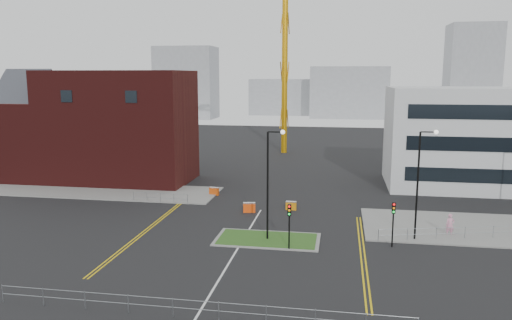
{
  "coord_description": "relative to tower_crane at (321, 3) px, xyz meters",
  "views": [
    {
      "loc": [
        7.72,
        -31.13,
        13.49
      ],
      "look_at": [
        -0.61,
        17.71,
        5.0
      ],
      "focal_mm": 35.0,
      "sensor_mm": 36.0,
      "label": 1
    }
  ],
  "objects": [
    {
      "name": "pedestrian",
      "position": [
        13.15,
        -42.81,
        -24.08
      ],
      "size": [
        0.7,
        0.47,
        1.91
      ],
      "primitive_type": "imported",
      "rotation": [
        0.0,
        0.0,
        0.01
      ],
      "color": "pink",
      "rests_on": "ground"
    },
    {
      "name": "island_kerb",
      "position": [
        -1.93,
        -46.49,
        -24.99
      ],
      "size": [
        8.6,
        4.6,
        0.08
      ],
      "primitive_type": "cube",
      "color": "slate",
      "rests_on": "ground"
    },
    {
      "name": "ground",
      "position": [
        -3.93,
        -54.49,
        -25.03
      ],
      "size": [
        200.0,
        200.0,
        0.0
      ],
      "primitive_type": "plane",
      "color": "black",
      "rests_on": "ground"
    },
    {
      "name": "barrier_left",
      "position": [
        -10.18,
        -32.09,
        -24.54
      ],
      "size": [
        1.13,
        0.58,
        0.91
      ],
      "color": "#C9440B",
      "rests_on": "ground"
    },
    {
      "name": "yellow_right_a",
      "position": [
        5.57,
        -48.49,
        -25.03
      ],
      "size": [
        0.12,
        20.0,
        0.01
      ],
      "primitive_type": "cube",
      "color": "gold",
      "rests_on": "ground"
    },
    {
      "name": "traffic_light_island",
      "position": [
        0.07,
        -48.51,
        -22.46
      ],
      "size": [
        0.28,
        0.33,
        3.65
      ],
      "color": "black",
      "rests_on": "ground"
    },
    {
      "name": "brick_building",
      "position": [
        -26.91,
        -26.49,
        -18.18
      ],
      "size": [
        24.2,
        10.07,
        14.24
      ],
      "color": "#441211",
      "rests_on": "ground"
    },
    {
      "name": "skyline_b",
      "position": [
        6.07,
        75.51,
        -17.03
      ],
      "size": [
        24.0,
        12.0,
        16.0
      ],
      "primitive_type": "cube",
      "color": "gray",
      "rests_on": "ground"
    },
    {
      "name": "barrier_mid",
      "position": [
        -0.93,
        -36.87,
        -24.55
      ],
      "size": [
        1.07,
        0.41,
        0.88
      ],
      "color": "orange",
      "rests_on": "ground"
    },
    {
      "name": "skyline_d",
      "position": [
        -11.93,
        85.51,
        -19.03
      ],
      "size": [
        30.0,
        12.0,
        12.0
      ],
      "primitive_type": "cube",
      "color": "gray",
      "rests_on": "ground"
    },
    {
      "name": "streetlamp_right_near",
      "position": [
        10.29,
        -44.49,
        -19.62
      ],
      "size": [
        1.46,
        0.36,
        9.18
      ],
      "color": "black",
      "rests_on": "ground"
    },
    {
      "name": "office_block",
      "position": [
        22.07,
        -22.51,
        -19.03
      ],
      "size": [
        25.0,
        12.2,
        12.0
      ],
      "color": "silver",
      "rests_on": "ground"
    },
    {
      "name": "railing_right",
      "position": [
        16.57,
        -42.99,
        -24.25
      ],
      "size": [
        19.05,
        5.05,
        1.1
      ],
      "color": "gray",
      "rests_on": "ground"
    },
    {
      "name": "grass_island",
      "position": [
        -1.93,
        -46.49,
        -24.97
      ],
      "size": [
        8.0,
        4.0,
        0.12
      ],
      "primitive_type": "cube",
      "color": "#234D19",
      "rests_on": "ground"
    },
    {
      "name": "railing_left",
      "position": [
        -14.93,
        -36.49,
        -24.29
      ],
      "size": [
        6.05,
        0.05,
        1.1
      ],
      "color": "gray",
      "rests_on": "ground"
    },
    {
      "name": "pavement_right",
      "position": [
        18.07,
        -40.49,
        -24.97
      ],
      "size": [
        24.0,
        10.0,
        0.12
      ],
      "primitive_type": "cube",
      "color": "slate",
      "rests_on": "ground"
    },
    {
      "name": "yellow_left_b",
      "position": [
        -12.63,
        -44.49,
        -25.03
      ],
      "size": [
        0.12,
        24.0,
        0.01
      ],
      "primitive_type": "cube",
      "color": "gold",
      "rests_on": "ground"
    },
    {
      "name": "yellow_right_b",
      "position": [
        5.87,
        -48.49,
        -25.03
      ],
      "size": [
        0.12,
        20.0,
        0.01
      ],
      "primitive_type": "cube",
      "color": "gold",
      "rests_on": "ground"
    },
    {
      "name": "skyline_a",
      "position": [
        -43.93,
        65.51,
        -14.03
      ],
      "size": [
        18.0,
        12.0,
        22.0
      ],
      "primitive_type": "cube",
      "color": "gray",
      "rests_on": "ground"
    },
    {
      "name": "tower_crane",
      "position": [
        0.0,
        0.0,
        0.0
      ],
      "size": [
        52.89,
        5.54,
        36.15
      ],
      "color": "orange",
      "rests_on": "ground"
    },
    {
      "name": "yellow_left_a",
      "position": [
        -12.93,
        -44.49,
        -25.03
      ],
      "size": [
        0.12,
        24.0,
        0.01
      ],
      "primitive_type": "cube",
      "color": "gold",
      "rests_on": "ground"
    },
    {
      "name": "streetlamp_island",
      "position": [
        -1.71,
        -46.49,
        -19.62
      ],
      "size": [
        1.46,
        0.36,
        9.18
      ],
      "color": "black",
      "rests_on": "ground"
    },
    {
      "name": "skyline_c",
      "position": [
        41.07,
        70.51,
        -11.03
      ],
      "size": [
        14.0,
        12.0,
        28.0
      ],
      "primitive_type": "cube",
      "color": "gray",
      "rests_on": "ground"
    },
    {
      "name": "centre_line",
      "position": [
        -3.93,
        -52.49,
        -25.03
      ],
      "size": [
        0.15,
        30.0,
        0.01
      ],
      "primitive_type": "cube",
      "color": "silver",
      "rests_on": "ground"
    },
    {
      "name": "pavement_left",
      "position": [
        -23.93,
        -32.49,
        -24.97
      ],
      "size": [
        28.0,
        8.0,
        0.12
      ],
      "primitive_type": "cube",
      "color": "slate",
      "rests_on": "ground"
    },
    {
      "name": "traffic_light_right",
      "position": [
        8.07,
        -46.51,
        -22.46
      ],
      "size": [
        0.28,
        0.33,
        3.65
      ],
      "color": "black",
      "rests_on": "ground"
    },
    {
      "name": "barrier_right",
      "position": [
        -4.93,
        -38.49,
        -24.49
      ],
      "size": [
        1.24,
        0.6,
        1.0
      ],
      "color": "#F84A0D",
      "rests_on": "ground"
    },
    {
      "name": "railing_front",
      "position": [
        -3.93,
        -60.49,
        -24.25
      ],
      "size": [
        24.05,
        0.05,
        1.1
      ],
      "color": "gray",
      "rests_on": "ground"
    }
  ]
}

